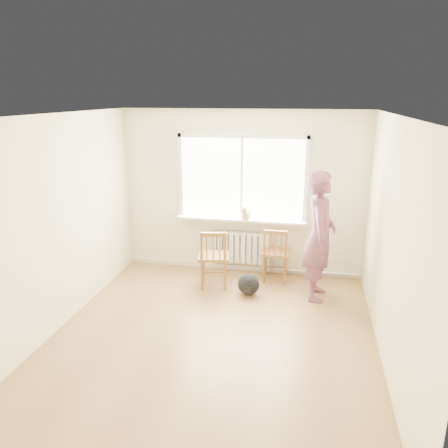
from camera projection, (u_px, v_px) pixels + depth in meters
The scene contains 13 objects.
floor at pixel (213, 337), 5.46m from camera, with size 4.50×4.50×0.00m, color olive.
ceiling at pixel (211, 115), 4.69m from camera, with size 4.50×4.50×0.00m, color white.
back_wall at pixel (242, 193), 7.19m from camera, with size 4.00×0.01×2.70m, color beige.
window at pixel (242, 175), 7.07m from camera, with size 2.12×0.05×1.42m.
windowsill at pixel (241, 220), 7.20m from camera, with size 2.15×0.22×0.04m, color white.
radiator at pixel (241, 247), 7.36m from camera, with size 1.00×0.12×0.55m.
heating_pipe at pixel (315, 272), 7.26m from camera, with size 0.04×0.04×1.40m, color silver.
baseboard at pixel (241, 267), 7.55m from camera, with size 4.00×0.03×0.08m, color beige.
chair_left at pixel (214, 259), 6.75m from camera, with size 0.54×0.52×0.94m.
chair_right at pixel (275, 255), 6.99m from camera, with size 0.45×0.42×0.89m.
person at pixel (320, 236), 6.29m from camera, with size 0.69×0.46×1.90m, color #C54171.
cat at pixel (246, 213), 7.07m from camera, with size 0.22×0.41×0.28m.
backpack at pixel (249, 284), 6.58m from camera, with size 0.33×0.25×0.33m, color black.
Camera 1 is at (1.08, -4.70, 2.92)m, focal length 35.00 mm.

